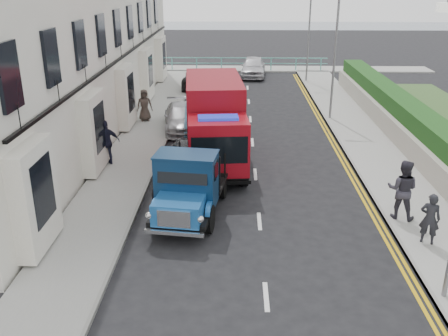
% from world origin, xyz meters
% --- Properties ---
extents(ground, '(120.00, 120.00, 0.00)m').
position_xyz_m(ground, '(0.00, 0.00, 0.00)').
color(ground, black).
rests_on(ground, ground).
extents(pavement_west, '(2.40, 38.00, 0.12)m').
position_xyz_m(pavement_west, '(-5.20, 9.00, 0.06)').
color(pavement_west, gray).
rests_on(pavement_west, ground).
extents(pavement_east, '(2.60, 38.00, 0.12)m').
position_xyz_m(pavement_east, '(5.30, 9.00, 0.06)').
color(pavement_east, gray).
rests_on(pavement_east, ground).
extents(promenade, '(30.00, 2.50, 0.12)m').
position_xyz_m(promenade, '(0.00, 29.00, 0.06)').
color(promenade, gray).
rests_on(promenade, ground).
extents(sea_plane, '(120.00, 120.00, 0.00)m').
position_xyz_m(sea_plane, '(0.00, 60.00, 0.00)').
color(sea_plane, slate).
rests_on(sea_plane, ground).
extents(garden_east, '(1.45, 28.00, 1.75)m').
position_xyz_m(garden_east, '(7.21, 9.00, 0.90)').
color(garden_east, '#B2AD9E').
rests_on(garden_east, ground).
extents(seafront_railing, '(13.00, 0.08, 1.11)m').
position_xyz_m(seafront_railing, '(0.00, 28.20, 0.58)').
color(seafront_railing, '#59B2A5').
rests_on(seafront_railing, ground).
extents(lamp_mid, '(1.23, 0.18, 7.00)m').
position_xyz_m(lamp_mid, '(4.18, 14.00, 4.00)').
color(lamp_mid, slate).
rests_on(lamp_mid, ground).
extents(lamp_far, '(1.23, 0.18, 7.00)m').
position_xyz_m(lamp_far, '(4.18, 24.00, 4.00)').
color(lamp_far, slate).
rests_on(lamp_far, ground).
extents(bedford_lorry, '(2.44, 4.92, 2.24)m').
position_xyz_m(bedford_lorry, '(-2.27, 2.14, 1.03)').
color(bedford_lorry, black).
rests_on(bedford_lorry, ground).
extents(red_lorry, '(2.77, 6.64, 3.39)m').
position_xyz_m(red_lorry, '(-1.65, 7.39, 1.81)').
color(red_lorry, black).
rests_on(red_lorry, ground).
extents(parked_car_front, '(2.20, 4.73, 1.57)m').
position_xyz_m(parked_car_front, '(-2.60, 4.89, 0.78)').
color(parked_car_front, black).
rests_on(parked_car_front, ground).
extents(parked_car_mid, '(1.64, 4.14, 1.34)m').
position_xyz_m(parked_car_mid, '(-2.60, 12.00, 0.67)').
color(parked_car_mid, teal).
rests_on(parked_car_mid, ground).
extents(parked_car_rear, '(2.30, 4.50, 1.25)m').
position_xyz_m(parked_car_rear, '(-3.50, 12.00, 0.63)').
color(parked_car_rear, '#A3A1A6').
rests_on(parked_car_rear, ground).
extents(seafront_car_left, '(2.27, 4.88, 1.35)m').
position_xyz_m(seafront_car_left, '(-3.27, 21.93, 0.68)').
color(seafront_car_left, black).
rests_on(seafront_car_left, ground).
extents(seafront_car_right, '(2.06, 4.50, 1.50)m').
position_xyz_m(seafront_car_right, '(0.50, 26.02, 0.75)').
color(seafront_car_right, silver).
rests_on(seafront_car_right, ground).
extents(pedestrian_east_near, '(0.66, 0.56, 1.54)m').
position_xyz_m(pedestrian_east_near, '(4.77, 0.57, 0.89)').
color(pedestrian_east_near, black).
rests_on(pedestrian_east_near, pavement_east).
extents(pedestrian_east_far, '(1.15, 1.04, 1.94)m').
position_xyz_m(pedestrian_east_far, '(4.45, 2.17, 1.09)').
color(pedestrian_east_far, '#33303B').
rests_on(pedestrian_east_far, pavement_east).
extents(pedestrian_west_near, '(1.16, 0.89, 1.84)m').
position_xyz_m(pedestrian_west_near, '(-6.00, 6.71, 1.04)').
color(pedestrian_west_near, black).
rests_on(pedestrian_west_near, pavement_west).
extents(pedestrian_west_far, '(0.92, 0.71, 1.66)m').
position_xyz_m(pedestrian_west_far, '(-5.59, 13.19, 0.95)').
color(pedestrian_west_far, '#3D332C').
rests_on(pedestrian_west_far, pavement_west).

